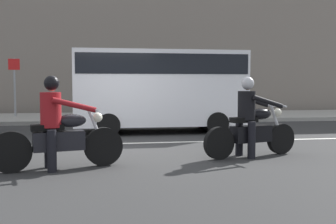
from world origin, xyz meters
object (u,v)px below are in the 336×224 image
(motorcycle_with_rider_black_leather, at_px, (251,124))
(parked_van_white, at_px, (159,86))
(motorcycle_with_rider_crimson, at_px, (58,131))
(street_sign_post, at_px, (14,81))

(motorcycle_with_rider_black_leather, xyz_separation_m, parked_van_white, (-1.17, 4.42, 0.74))
(motorcycle_with_rider_crimson, bearing_deg, parked_van_white, 64.17)
(motorcycle_with_rider_crimson, relative_size, parked_van_white, 0.44)
(parked_van_white, bearing_deg, street_sign_post, 134.78)
(motorcycle_with_rider_black_leather, height_order, parked_van_white, parked_van_white)
(motorcycle_with_rider_crimson, xyz_separation_m, motorcycle_with_rider_black_leather, (3.60, 0.62, 0.00))
(motorcycle_with_rider_black_leather, bearing_deg, parked_van_white, 104.78)
(motorcycle_with_rider_black_leather, height_order, street_sign_post, street_sign_post)
(motorcycle_with_rider_crimson, bearing_deg, motorcycle_with_rider_black_leather, 9.70)
(motorcycle_with_rider_black_leather, bearing_deg, street_sign_post, 123.28)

